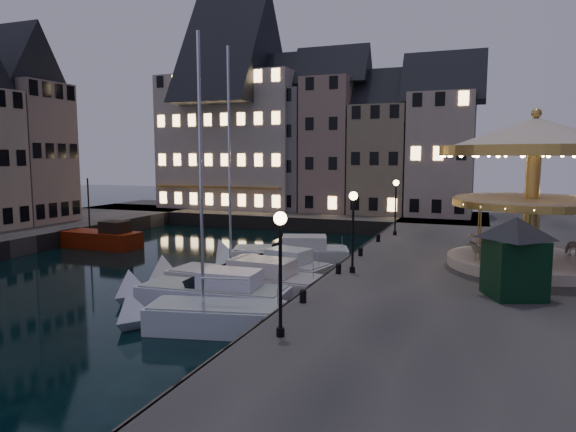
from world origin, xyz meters
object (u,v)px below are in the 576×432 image
at_px(bollard_d, 378,237).
at_px(red_fishing_boat, 102,239).
at_px(motorboat_b, 206,296).
at_px(streetlamp_b, 353,220).
at_px(motorboat_e, 285,255).
at_px(bollard_c, 361,251).
at_px(streetlamp_a, 280,256).
at_px(bollard_a, 303,295).
at_px(ticket_kiosk, 516,243).
at_px(bollard_b, 338,268).
at_px(carousel, 534,164).
at_px(motorboat_a, 204,318).
at_px(streetlamp_c, 396,199).
at_px(motorboat_d, 272,269).
at_px(motorboat_c, 238,280).

xyz_separation_m(bollard_d, red_fishing_boat, (-21.41, -3.02, -0.92)).
distance_m(motorboat_b, red_fishing_boat, 19.62).
bearing_deg(streetlamp_b, motorboat_e, 134.38).
bearing_deg(bollard_d, bollard_c, -90.00).
xyz_separation_m(streetlamp_a, bollard_a, (-0.60, 4.00, -2.41)).
height_order(streetlamp_b, ticket_kiosk, streetlamp_b).
xyz_separation_m(streetlamp_a, streetlamp_b, (0.00, 10.00, 0.00)).
xyz_separation_m(streetlamp_a, bollard_b, (-0.60, 9.50, -2.41)).
bearing_deg(carousel, ticket_kiosk, -99.16).
distance_m(bollard_d, motorboat_b, 15.46).
relative_size(bollard_b, motorboat_a, 0.05).
distance_m(streetlamp_c, motorboat_b, 19.23).
height_order(streetlamp_a, streetlamp_b, same).
bearing_deg(streetlamp_c, motorboat_d, -114.97).
height_order(streetlamp_b, bollard_a, streetlamp_b).
bearing_deg(streetlamp_c, motorboat_b, -108.65).
bearing_deg(motorboat_e, carousel, -6.49).
bearing_deg(motorboat_d, ticket_kiosk, -18.04).
xyz_separation_m(streetlamp_b, bollard_b, (-0.60, -0.50, -2.41)).
height_order(bollard_a, motorboat_c, motorboat_c).
bearing_deg(streetlamp_a, carousel, 59.66).
distance_m(motorboat_a, red_fishing_boat, 22.46).
relative_size(bollard_b, motorboat_d, 0.08).
height_order(bollard_d, motorboat_c, motorboat_c).
xyz_separation_m(bollard_b, ticket_kiosk, (8.08, -1.57, 2.02)).
bearing_deg(motorboat_e, motorboat_a, -83.30).
relative_size(motorboat_a, motorboat_e, 1.30).
height_order(bollard_b, motorboat_b, motorboat_b).
xyz_separation_m(streetlamp_b, motorboat_e, (-6.16, 6.30, -3.37)).
relative_size(streetlamp_b, streetlamp_c, 1.00).
distance_m(streetlamp_a, bollard_d, 20.15).
bearing_deg(streetlamp_c, red_fishing_boat, -163.50).
bearing_deg(bollard_b, streetlamp_c, 87.55).
distance_m(bollard_d, motorboat_d, 9.26).
bearing_deg(motorboat_e, motorboat_d, -78.59).
distance_m(bollard_c, motorboat_a, 12.38).
relative_size(streetlamp_b, bollard_d, 7.32).
xyz_separation_m(motorboat_a, motorboat_b, (-1.47, 2.74, 0.11)).
relative_size(streetlamp_b, red_fishing_boat, 0.63).
distance_m(bollard_c, bollard_d, 5.50).
height_order(bollard_a, red_fishing_boat, red_fishing_boat).
bearing_deg(streetlamp_a, motorboat_a, 148.33).
bearing_deg(motorboat_d, motorboat_e, 101.41).
distance_m(motorboat_a, carousel, 18.75).
bearing_deg(streetlamp_a, motorboat_b, 137.43).
height_order(streetlamp_a, bollard_a, streetlamp_a).
height_order(bollard_d, carousel, carousel).
relative_size(carousel, ticket_kiosk, 2.47).
height_order(streetlamp_b, red_fishing_boat, red_fishing_boat).
bearing_deg(motorboat_c, bollard_d, 65.10).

